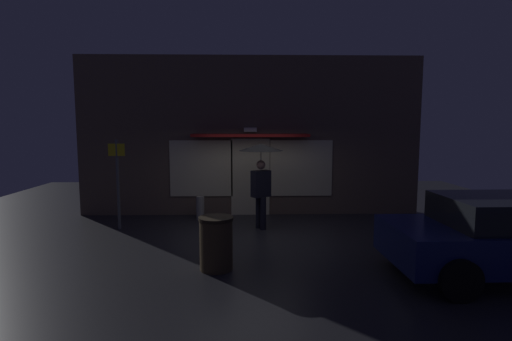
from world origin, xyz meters
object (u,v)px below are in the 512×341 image
Objects in this scene: trash_bin at (216,243)px; parked_car at (512,236)px; sidewalk_bollard at (200,208)px; person_with_umbrella at (261,163)px; street_sign_post at (118,178)px.

parked_car is at bearing -5.30° from trash_bin.
trash_bin reaches higher than sidewalk_bollard.
person_with_umbrella reaches higher than parked_car.
person_with_umbrella is at bearing 140.98° from parked_car.
sidewalk_bollard is (-5.75, 4.24, -0.39)m from parked_car.
parked_car is 6.44× the size of sidewalk_bollard.
street_sign_post is 3.96m from trash_bin.
person_with_umbrella is 0.95× the size of street_sign_post.
sidewalk_bollard is at bearing 142.74° from parked_car.
street_sign_post reaches higher than parked_car.
street_sign_post is 3.46× the size of sidewalk_bollard.
parked_car reaches higher than trash_bin.
person_with_umbrella is 2.31m from sidewalk_bollard.
parked_car is 8.36m from street_sign_post.
person_with_umbrella is 5.33m from parked_car.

